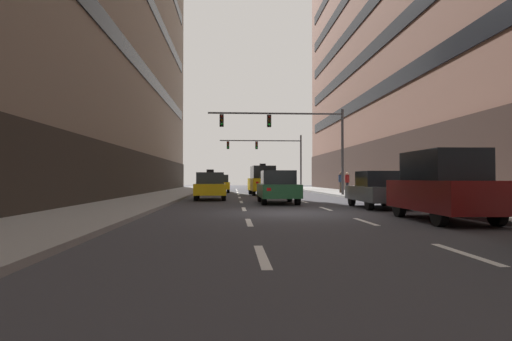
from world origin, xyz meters
TOP-DOWN VIEW (x-y plane):
  - ground_plane at (0.00, 0.00)m, footprint 120.00×120.00m
  - sidewalk_left at (-6.92, 0.00)m, footprint 3.70×80.00m
  - sidewalk_right at (6.92, 0.00)m, footprint 3.70×80.00m
  - lane_stripe_l1_s2 at (-1.69, -8.00)m, footprint 0.16×2.00m
  - lane_stripe_l1_s3 at (-1.69, -3.00)m, footprint 0.16×2.00m
  - lane_stripe_l1_s4 at (-1.69, 2.00)m, footprint 0.16×2.00m
  - lane_stripe_l1_s5 at (-1.69, 7.00)m, footprint 0.16×2.00m
  - lane_stripe_l1_s6 at (-1.69, 12.00)m, footprint 0.16×2.00m
  - lane_stripe_l1_s7 at (-1.69, 17.00)m, footprint 0.16×2.00m
  - lane_stripe_l1_s8 at (-1.69, 22.00)m, footprint 0.16×2.00m
  - lane_stripe_l1_s9 at (-1.69, 27.00)m, footprint 0.16×2.00m
  - lane_stripe_l1_s10 at (-1.69, 32.00)m, footprint 0.16×2.00m
  - lane_stripe_l2_s2 at (1.69, -8.00)m, footprint 0.16×2.00m
  - lane_stripe_l2_s3 at (1.69, -3.00)m, footprint 0.16×2.00m
  - lane_stripe_l2_s4 at (1.69, 2.00)m, footprint 0.16×2.00m
  - lane_stripe_l2_s5 at (1.69, 7.00)m, footprint 0.16×2.00m
  - lane_stripe_l2_s6 at (1.69, 12.00)m, footprint 0.16×2.00m
  - lane_stripe_l2_s7 at (1.69, 17.00)m, footprint 0.16×2.00m
  - lane_stripe_l2_s8 at (1.69, 22.00)m, footprint 0.16×2.00m
  - lane_stripe_l2_s9 at (1.69, 27.00)m, footprint 0.16×2.00m
  - lane_stripe_l2_s10 at (1.69, 32.00)m, footprint 0.16×2.00m
  - car_driving_0 at (0.12, 5.71)m, footprint 1.85×4.40m
  - taxi_driving_1 at (0.15, 16.13)m, footprint 2.12×4.63m
  - taxi_driving_2 at (-3.30, 21.90)m, footprint 1.87×4.27m
  - taxi_driving_3 at (-3.47, 9.45)m, footprint 1.98×4.36m
  - car_parked_1 at (4.02, -2.98)m, footprint 1.87×4.32m
  - car_parked_2 at (4.02, 2.33)m, footprint 1.86×4.21m
  - traffic_signal_0 at (2.09, 13.00)m, footprint 9.39×0.35m
  - traffic_signal_1 at (2.21, 29.96)m, footprint 9.10×0.35m
  - pedestrian_0 at (6.45, 15.27)m, footprint 0.37×0.43m
  - pedestrian_1 at (6.39, 16.80)m, footprint 0.46×0.35m

SIDE VIEW (x-z plane):
  - ground_plane at x=0.00m, z-range 0.00..0.00m
  - lane_stripe_l1_s2 at x=-1.69m, z-range 0.00..0.01m
  - lane_stripe_l1_s3 at x=-1.69m, z-range 0.00..0.01m
  - lane_stripe_l1_s4 at x=-1.69m, z-range 0.00..0.01m
  - lane_stripe_l1_s5 at x=-1.69m, z-range 0.00..0.01m
  - lane_stripe_l1_s6 at x=-1.69m, z-range 0.00..0.01m
  - lane_stripe_l1_s7 at x=-1.69m, z-range 0.00..0.01m
  - lane_stripe_l1_s8 at x=-1.69m, z-range 0.00..0.01m
  - lane_stripe_l1_s9 at x=-1.69m, z-range 0.00..0.01m
  - lane_stripe_l1_s10 at x=-1.69m, z-range 0.00..0.01m
  - lane_stripe_l2_s2 at x=1.69m, z-range 0.00..0.01m
  - lane_stripe_l2_s3 at x=1.69m, z-range 0.00..0.01m
  - lane_stripe_l2_s4 at x=1.69m, z-range 0.00..0.01m
  - lane_stripe_l2_s5 at x=1.69m, z-range 0.00..0.01m
  - lane_stripe_l2_s6 at x=1.69m, z-range 0.00..0.01m
  - lane_stripe_l2_s7 at x=1.69m, z-range 0.00..0.01m
  - lane_stripe_l2_s8 at x=1.69m, z-range 0.00..0.01m
  - lane_stripe_l2_s9 at x=1.69m, z-range 0.00..0.01m
  - lane_stripe_l2_s10 at x=1.69m, z-range 0.00..0.01m
  - sidewalk_left at x=-6.92m, z-range 0.00..0.14m
  - sidewalk_right at x=6.92m, z-range 0.00..0.14m
  - car_parked_2 at x=4.02m, z-range -0.01..1.55m
  - taxi_driving_2 at x=-3.30m, z-range -0.10..1.66m
  - taxi_driving_3 at x=-3.47m, z-range -0.10..1.68m
  - car_driving_0 at x=0.12m, z-range -0.01..1.63m
  - car_parked_1 at x=4.02m, z-range 0.00..2.07m
  - pedestrian_0 at x=6.45m, z-range 0.26..1.86m
  - pedestrian_1 at x=6.39m, z-range 0.27..1.89m
  - taxi_driving_1 at x=0.15m, z-range -0.10..2.29m
  - traffic_signal_1 at x=2.21m, z-range 1.34..7.30m
  - traffic_signal_0 at x=2.09m, z-range 1.53..7.46m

